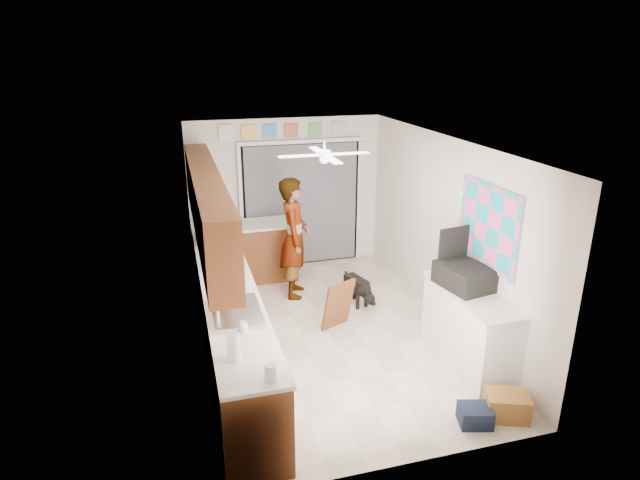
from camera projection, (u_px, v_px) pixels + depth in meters
floor at (328, 331)px, 7.09m from camera, size 5.00×5.00×0.00m
ceiling at (329, 143)px, 6.25m from camera, size 5.00×5.00×0.00m
wall_back at (286, 194)px, 8.94m from camera, size 3.20×0.00×3.20m
wall_front at (414, 342)px, 4.40m from camera, size 3.20×0.00×3.20m
wall_left at (198, 255)px, 6.26m from camera, size 0.00×5.00×5.00m
wall_right at (444, 232)px, 7.07m from camera, size 0.00×5.00×5.00m
left_base_cabinets at (228, 313)px, 6.61m from camera, size 0.60×4.80×0.90m
left_countertop at (226, 278)px, 6.45m from camera, size 0.62×4.80×0.04m
upper_cabinets at (207, 205)px, 6.30m from camera, size 0.32×4.00×0.80m
sink_basin at (236, 313)px, 5.53m from camera, size 0.50×0.76×0.06m
faucet at (217, 307)px, 5.45m from camera, size 0.03×0.03×0.22m
peninsula_base at (264, 252)px, 8.62m from camera, size 1.00×0.60×0.90m
peninsula_top at (263, 224)px, 8.47m from camera, size 1.04×0.64×0.04m
back_opening_recess at (301, 205)px, 9.04m from camera, size 2.00×0.06×2.10m
curtain_panel at (302, 205)px, 9.00m from camera, size 1.90×0.03×2.05m
door_trim_left at (241, 210)px, 8.75m from camera, size 0.06×0.04×2.10m
door_trim_right at (359, 201)px, 9.27m from camera, size 0.06×0.04×2.10m
door_trim_head at (301, 142)px, 8.65m from camera, size 2.10×0.04×0.06m
header_frame_0 at (248, 132)px, 8.40m from camera, size 0.22×0.02×0.22m
header_frame_1 at (270, 131)px, 8.49m from camera, size 0.22×0.02×0.22m
header_frame_2 at (291, 130)px, 8.58m from camera, size 0.22×0.02×0.22m
header_frame_3 at (315, 130)px, 8.68m from camera, size 0.22×0.02×0.22m
header_frame_4 at (339, 129)px, 8.78m from camera, size 0.22×0.02×0.22m
route66_sign at (226, 133)px, 8.31m from camera, size 0.22×0.02×0.26m
right_counter_base at (469, 331)px, 6.19m from camera, size 0.50×1.40×0.90m
right_counter_top at (472, 294)px, 6.03m from camera, size 0.54×1.44×0.04m
abstract_painting at (488, 226)px, 6.03m from camera, size 0.03×1.15×0.95m
ceiling_fan at (324, 155)px, 6.49m from camera, size 1.14×1.14×0.24m
microwave at (213, 233)px, 7.58m from camera, size 0.33×0.47×0.26m
soap_bottle at (218, 255)px, 6.71m from camera, size 0.14×0.14×0.31m
jar_a at (271, 372)px, 4.41m from camera, size 0.13×0.13×0.14m
jar_b at (244, 327)px, 5.16m from camera, size 0.08×0.08×0.11m
paper_towel_roll at (234, 347)px, 4.67m from camera, size 0.16×0.16×0.26m
suitcase at (464, 276)px, 6.13m from camera, size 0.57×0.69×0.26m
suitcase_rim at (463, 285)px, 6.17m from camera, size 0.54×0.65×0.02m
suitcase_lid at (453, 247)px, 6.31m from camera, size 0.42×0.11×0.50m
cardboard_box at (507, 405)px, 5.40m from camera, size 0.51×0.45×0.26m
navy_crate at (475, 415)px, 5.31m from camera, size 0.37×0.34×0.19m
cabinet_door_panel at (338, 305)px, 7.06m from camera, size 0.49×0.35×0.68m
man at (294, 238)px, 7.87m from camera, size 0.59×0.75×1.82m
dog at (356, 289)px, 7.78m from camera, size 0.40×0.64×0.47m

